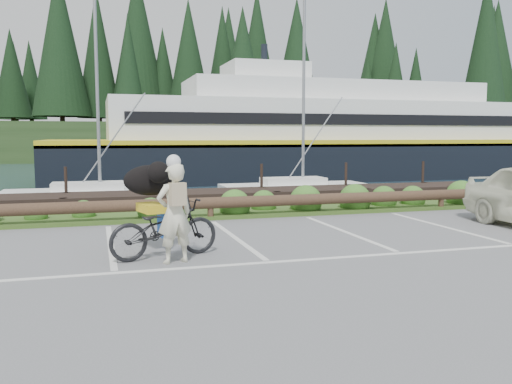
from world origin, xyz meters
TOP-DOWN VIEW (x-y plane):
  - ground at (0.00, 0.00)m, footprint 72.00×72.00m
  - harbor_backdrop at (0.39, 78.47)m, footprint 170.00×160.00m
  - vegetation_strip at (0.00, 5.30)m, footprint 34.00×1.60m
  - log_rail at (0.00, 4.60)m, footprint 32.00×0.30m
  - bicycle at (-1.69, 0.51)m, footprint 2.15×1.21m
  - cyclist at (-1.57, 0.05)m, footprint 0.72×0.56m
  - dog at (-1.86, 1.14)m, footprint 0.73×1.10m

SIDE VIEW (x-z plane):
  - harbor_backdrop at x=0.39m, z-range -15.00..15.00m
  - ground at x=0.00m, z-range 0.00..0.00m
  - log_rail at x=0.00m, z-range -0.30..0.30m
  - vegetation_strip at x=0.00m, z-range 0.00..0.10m
  - bicycle at x=-1.69m, z-range 0.00..1.07m
  - cyclist at x=-1.57m, z-range 0.00..1.74m
  - dog at x=-1.86m, z-range 1.07..1.65m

